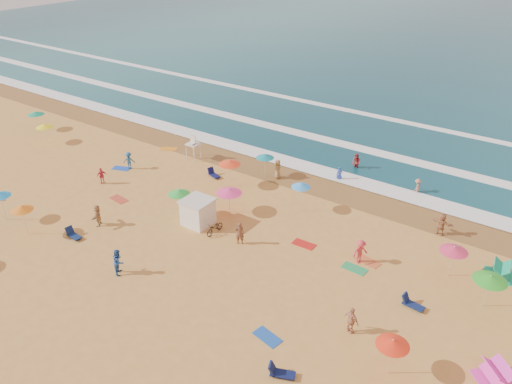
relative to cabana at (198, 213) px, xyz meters
The scene contains 13 objects.
ground 1.77m from the cabana, 90.47° to the right, with size 220.00×220.00×0.00m, color gold.
ocean 82.55m from the cabana, 90.01° to the left, with size 220.00×140.00×0.18m, color #0C4756.
wet_sand 11.09m from the cabana, 90.06° to the left, with size 220.00×220.00×0.00m, color olive.
surf_foam 19.88m from the cabana, 90.03° to the left, with size 200.00×18.70×0.05m.
cabana is the anchor object (origin of this frame).
cabana_roof 1.06m from the cabana, ahead, with size 2.20×2.20×0.12m, color silver.
bicycle 2.00m from the cabana, ahead, with size 0.62×1.77×0.93m, color black.
lifeguard_stand 12.26m from the cabana, 132.75° to the left, with size 1.20×1.20×2.10m, color white, non-canonical shape.
beach_umbrellas 2.31m from the cabana, ahead, with size 54.58×25.61×0.78m.
loungers 7.24m from the cabana, 41.62° to the right, with size 50.54×22.06×0.34m.
towels 2.35m from the cabana, 89.44° to the right, with size 47.95×24.48×0.03m.
popup_tents 21.69m from the cabana, ahead, with size 4.07×11.40×1.20m.
beachgoers 2.71m from the cabana, 69.94° to the left, with size 43.19×25.17×2.10m.
Camera 1 is at (22.59, -23.05, 20.87)m, focal length 35.00 mm.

